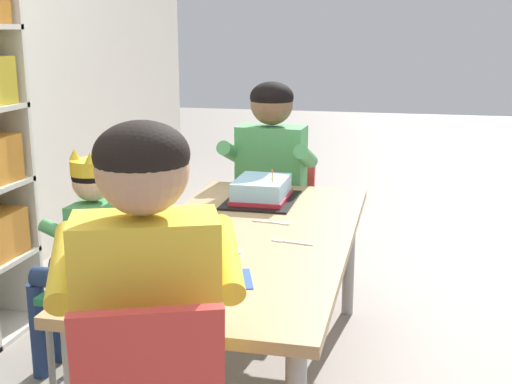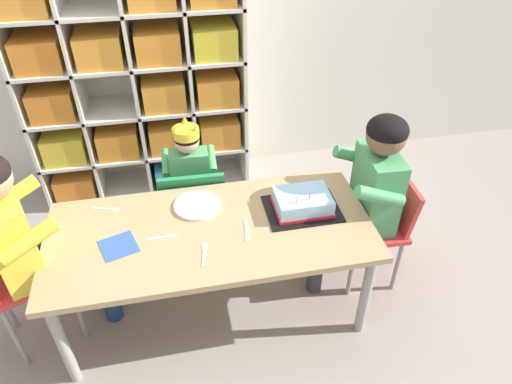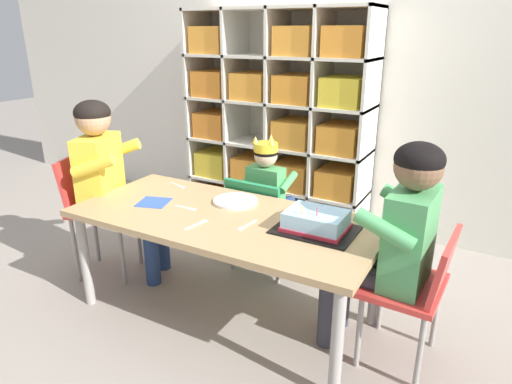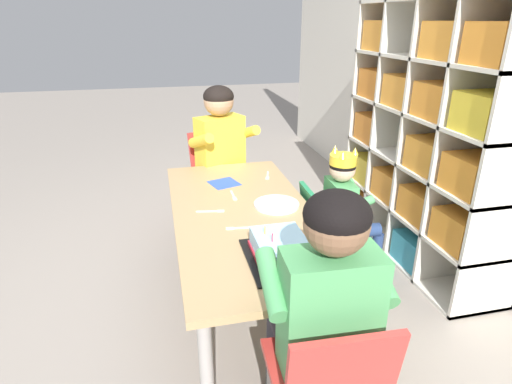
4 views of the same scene
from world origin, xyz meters
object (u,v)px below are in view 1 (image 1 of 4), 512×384
Objects in this scene: guest_at_table_side at (268,170)px; birthday_cake_on_tray at (261,192)px; activity_table at (248,250)px; adult_helper_seated at (148,297)px; fork_beside_plate_stack at (274,223)px; paper_plate_stack at (193,233)px; classroom_chair_guest_side at (274,211)px; classroom_chair_blue at (114,281)px; child_with_crown at (84,238)px; fork_at_table_front_edge at (236,255)px; fork_near_cake_tray at (121,279)px; fork_near_child_seat at (290,242)px.

guest_at_table_side reaches higher than birthday_cake_on_tray.
activity_table is 1.44× the size of adult_helper_seated.
fork_beside_plate_stack reaches higher than activity_table.
paper_plate_stack reaches higher than activity_table.
activity_table is 0.19m from paper_plate_stack.
classroom_chair_guest_side reaches higher than paper_plate_stack.
classroom_chair_guest_side is (0.95, -0.37, 0.02)m from classroom_chair_blue.
adult_helper_seated is (-0.78, 0.03, 0.15)m from activity_table.
fork_beside_plate_stack is at bearing 110.24° from child_with_crown.
fork_beside_plate_stack is 1.08× the size of fork_at_table_front_edge.
fork_near_cake_tray is at bearing -78.08° from adult_helper_seated.
guest_at_table_side is 4.32× the size of paper_plate_stack.
child_with_crown is (0.00, 0.10, 0.15)m from classroom_chair_blue.
child_with_crown is 0.72m from fork_near_child_seat.
classroom_chair_guest_side is at bearing -109.73° from adult_helper_seated.
fork_beside_plate_stack is at bearing -73.56° from guest_at_table_side.
adult_helper_seated is 4.54× the size of paper_plate_stack.
classroom_chair_guest_side is at bearing -5.09° from paper_plate_stack.
fork_at_table_front_edge is at bearing 76.27° from child_with_crown.
guest_at_table_side is 1.27m from fork_near_cake_tray.
fork_beside_plate_stack is (-0.29, -0.11, -0.04)m from birthday_cake_on_tray.
classroom_chair_blue is at bearing 28.44° from fork_beside_plate_stack.
fork_near_cake_tray reaches higher than activity_table.
classroom_chair_blue is at bearing -169.35° from fork_near_child_seat.
birthday_cake_on_tray is 0.94m from fork_near_cake_tray.
birthday_cake_on_tray is at bearing 6.65° from activity_table.
fork_near_cake_tray is (-1.26, 0.14, -0.05)m from guest_at_table_side.
paper_plate_stack is (0.74, 0.14, -0.09)m from adult_helper_seated.
guest_at_table_side reaches higher than classroom_chair_guest_side.
activity_table is at bearing 98.33° from classroom_chair_blue.
classroom_chair_guest_side is at bearing 160.42° from classroom_chair_blue.
fork_at_table_front_edge is (0.57, -0.05, -0.09)m from adult_helper_seated.
activity_table is 10.80× the size of fork_near_child_seat.
child_with_crown reaches higher than paper_plate_stack.
paper_plate_stack is at bearing 92.97° from child_with_crown.
guest_at_table_side reaches higher than fork_near_cake_tray.
adult_helper_seated is at bearing -84.96° from guest_at_table_side.
fork_near_child_seat is 0.21m from fork_at_table_front_edge.
fork_at_table_front_edge is at bearing 151.75° from fork_near_cake_tray.
paper_plate_stack is (0.01, -0.39, 0.04)m from child_with_crown.
classroom_chair_guest_side is 1.12m from fork_at_table_front_edge.
activity_table is 11.63× the size of fork_at_table_front_edge.
fork_near_child_seat is (-0.94, -0.24, 0.16)m from classroom_chair_guest_side.
guest_at_table_side is 0.83m from paper_plate_stack.
paper_plate_stack is (-0.94, 0.08, 0.17)m from classroom_chair_guest_side.
birthday_cake_on_tray is 0.32m from fork_beside_plate_stack.
activity_table is 4.22× the size of birthday_cake_on_tray.
classroom_chair_guest_side is at bearing 114.55° from fork_near_child_seat.
child_with_crown is 1.32× the size of classroom_chair_guest_side.
adult_helper_seated is at bearing 37.96° from child_with_crown.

